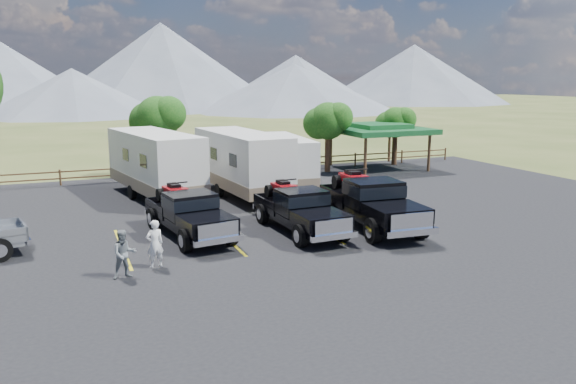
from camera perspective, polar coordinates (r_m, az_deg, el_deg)
name	(u,v)px	position (r m, az deg, el deg)	size (l,w,h in m)	color
ground	(312,261)	(19.89, 2.41, -7.05)	(320.00, 320.00, 0.00)	#3D4E21
asphalt_lot	(280,239)	(22.52, -0.79, -4.76)	(44.00, 34.00, 0.04)	black
stall_lines	(272,232)	(23.41, -1.69, -4.07)	(12.12, 5.50, 0.01)	gold
tree_ne_a	(328,121)	(38.19, 4.04, 7.19)	(3.11, 2.92, 4.76)	#321F13
tree_ne_b	(395,123)	(42.06, 10.83, 6.93)	(2.77, 2.59, 4.27)	#321F13
tree_north	(157,118)	(36.70, -13.13, 7.30)	(3.46, 3.24, 5.25)	#321F13
rail_fence	(222,166)	(37.41, -6.67, 2.62)	(36.12, 0.12, 1.00)	brown
pavilion	(379,129)	(40.18, 9.23, 6.29)	(6.20, 6.20, 3.22)	brown
mountain_range	(54,70)	(123.11, -22.64, 11.34)	(209.00, 71.00, 20.00)	slate
rig_left	(188,212)	(23.01, -10.09, -2.04)	(2.78, 6.25, 2.01)	black
rig_center	(299,209)	(23.29, 1.11, -1.69)	(2.30, 6.10, 2.02)	black
rig_right	(370,201)	(24.31, 8.37, -0.93)	(2.81, 7.03, 2.30)	black
trailer_left	(155,164)	(30.56, -13.36, 2.80)	(4.05, 10.10, 3.49)	silver
trailer_center	(242,163)	(30.22, -4.73, 2.94)	(3.25, 10.01, 3.46)	silver
trailer_right	(284,161)	(32.85, -0.46, 3.19)	(2.91, 8.51, 2.94)	silver
person_a	(155,244)	(19.43, -13.38, -5.15)	(0.60, 0.39, 1.65)	white
person_b	(124,254)	(18.69, -16.30, -6.07)	(0.77, 0.60, 1.58)	slate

